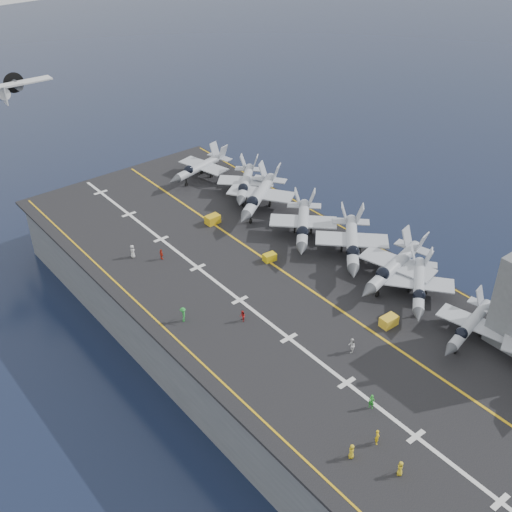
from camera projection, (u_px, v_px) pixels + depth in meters
ground at (273, 341)px, 94.81m from camera, size 500.00×500.00×0.00m
hull at (273, 314)px, 92.07m from camera, size 36.00×90.00×10.00m
flight_deck at (274, 285)px, 89.23m from camera, size 38.00×92.00×0.40m
foul_line at (290, 276)px, 90.68m from camera, size 0.35×90.00×0.02m
landing_centerline at (240, 300)px, 85.97m from camera, size 0.50×90.00×0.02m
deck_edge_port at (170, 333)px, 80.21m from camera, size 0.25×90.00×0.02m
deck_edge_stbd at (366, 240)px, 98.80m from camera, size 0.25×90.00×0.02m
fighter_jet_1 at (471, 324)px, 78.29m from camera, size 14.42×11.17×4.46m
fighter_jet_2 at (419, 284)px, 84.94m from camera, size 16.69×15.94×4.84m
fighter_jet_3 at (395, 265)px, 88.15m from camera, size 17.85×13.96×5.49m
fighter_jet_4 at (352, 241)px, 93.26m from camera, size 18.91×18.97×5.58m
fighter_jet_5 at (303, 223)px, 97.92m from camera, size 18.25×18.38×5.40m
fighter_jet_6 at (259, 194)px, 105.40m from camera, size 19.79×18.26×5.72m
fighter_jet_7 at (246, 182)px, 109.95m from camera, size 17.19×17.18×5.06m
fighter_jet_8 at (201, 166)px, 115.48m from camera, size 15.97×12.50×4.91m
tow_cart_a at (389, 321)px, 81.20m from camera, size 2.26×1.50×1.33m
tow_cart_b at (270, 257)px, 93.77m from camera, size 1.97×1.38×1.12m
tow_cart_c at (213, 219)px, 102.82m from camera, size 2.33×1.55×1.37m
crew_0 at (400, 468)px, 61.99m from camera, size 1.23×1.23×1.74m
crew_1 at (377, 437)px, 65.18m from camera, size 1.31×1.31×1.85m
crew_2 at (242, 316)px, 81.83m from camera, size 0.95×1.13×1.60m
crew_3 at (183, 314)px, 81.74m from camera, size 1.34×1.49×2.07m
crew_4 at (161, 254)px, 93.90m from camera, size 0.75×1.06×1.69m
crew_5 at (132, 251)px, 94.28m from camera, size 1.04×1.36×2.03m
crew_6 at (372, 402)px, 69.26m from camera, size 1.11×1.29×1.82m
crew_7 at (352, 345)px, 76.78m from camera, size 1.46×1.36×2.02m
crew_8 at (352, 451)px, 63.70m from camera, size 1.23×1.23×1.74m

